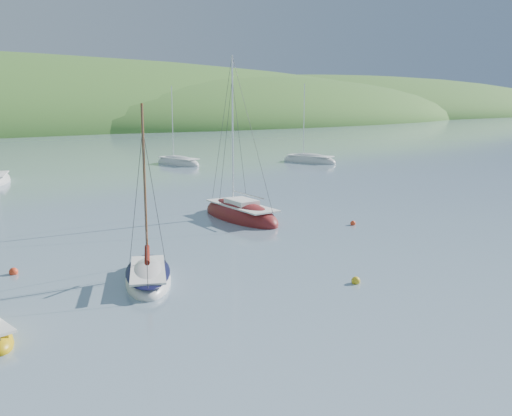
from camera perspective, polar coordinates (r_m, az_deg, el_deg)
ground at (r=25.42m, az=8.78°, el=-9.14°), size 700.00×700.00×0.00m
daysailer_white at (r=28.05m, az=-10.74°, el=-6.81°), size 4.38×6.26×9.05m
sloop_red at (r=41.62m, az=-1.55°, el=-0.74°), size 3.10×8.61×12.67m
distant_sloop_b at (r=75.91m, az=-7.80°, el=4.46°), size 4.36×8.18×11.08m
distant_sloop_d at (r=78.13m, az=5.35°, el=4.70°), size 5.22×8.51×11.46m
mooring_buoys at (r=30.88m, az=-2.66°, el=-5.14°), size 22.30×11.28×0.44m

